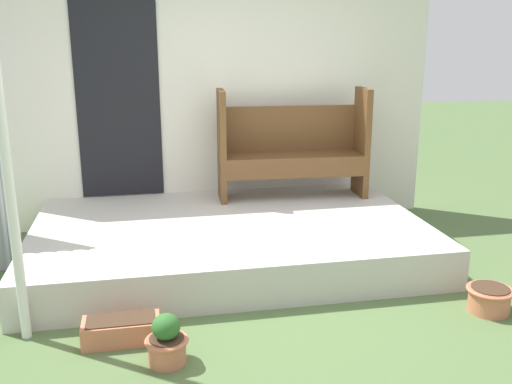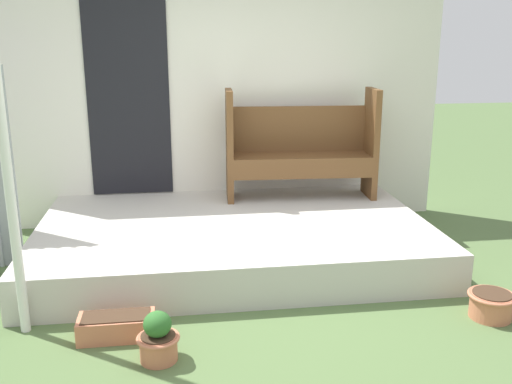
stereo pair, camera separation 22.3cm
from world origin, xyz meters
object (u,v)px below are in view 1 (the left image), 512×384
Objects in this scene: bench at (292,144)px; flower_pot_left at (167,342)px; support_post at (7,165)px; planter_box_rect at (121,330)px; flower_pot_middle at (489,298)px.

flower_pot_left is (-1.37, -2.32, -0.72)m from bench.
support_post is at bearing 151.24° from flower_pot_left.
support_post reaches higher than planter_box_rect.
bench is at bearing 50.61° from planter_box_rect.
planter_box_rect is (-2.56, 0.09, -0.02)m from flower_pot_middle.
bench reaches higher than flower_pot_middle.
planter_box_rect is at bearing -126.26° from bench.
planter_box_rect is (-0.28, 0.31, -0.06)m from flower_pot_left.
bench is 2.79m from flower_pot_left.
planter_box_rect is at bearing 131.66° from flower_pot_left.
bench is (2.26, 1.83, -0.29)m from support_post.
flower_pot_middle reaches higher than planter_box_rect.
flower_pot_left is 0.42m from planter_box_rect.
flower_pot_middle is (0.91, -2.09, -0.76)m from bench.
support_post reaches higher than flower_pot_middle.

